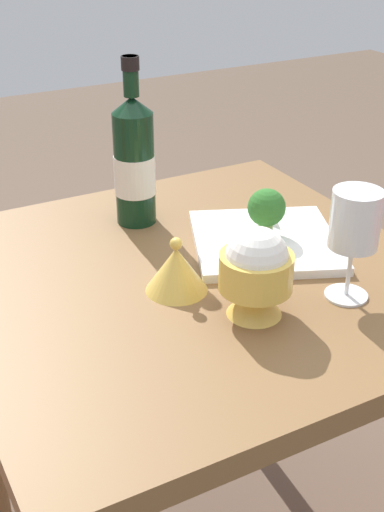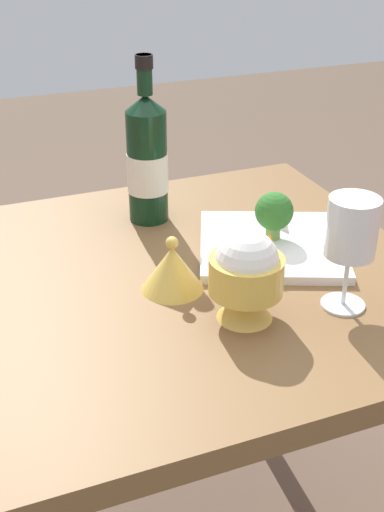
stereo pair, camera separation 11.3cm
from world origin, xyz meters
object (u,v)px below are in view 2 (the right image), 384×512
wine_glass (352,230)px  broccoli_floret (274,212)px  carrot_garnish_right (278,210)px  wine_bottle (145,159)px  serving_plate (271,245)px  rice_bowl_lid (172,268)px  rice_bowl (246,274)px  carrot_garnish_left (269,247)px

wine_glass → broccoli_floret: size_ratio=2.09×
wine_glass → carrot_garnish_right: (0.27, -0.03, -0.09)m
wine_bottle → serving_plate: 0.28m
wine_glass → carrot_garnish_right: 0.29m
rice_bowl_lid → broccoli_floret: size_ratio=1.17×
broccoli_floret → carrot_garnish_right: 0.07m
broccoli_floret → carrot_garnish_right: size_ratio=1.67×
rice_bowl_lid → broccoli_floret: broccoli_floret is taller
rice_bowl → carrot_garnish_left: bearing=-40.8°
rice_bowl → carrot_garnish_right: size_ratio=2.77×
carrot_garnish_left → carrot_garnish_right: (0.13, -0.09, -0.00)m
wine_bottle → rice_bowl_lid: (-0.26, 0.05, -0.08)m
serving_plate → carrot_garnish_right: (0.07, -0.04, 0.03)m
rice_bowl → wine_glass: bearing=-99.9°
wine_bottle → carrot_garnish_right: (-0.14, -0.21, -0.08)m
wine_glass → rice_bowl: wine_glass is taller
wine_glass → rice_bowl_lid: size_ratio=1.79×
rice_bowl_lid → wine_bottle: bearing=-9.8°
wine_glass → rice_bowl_lid: wine_glass is taller
broccoli_floret → carrot_garnish_right: (0.05, -0.04, -0.02)m
broccoli_floret → rice_bowl_lid: bearing=108.8°
wine_bottle → broccoli_floret: size_ratio=3.64×
wine_glass → serving_plate: bearing=4.6°
serving_plate → carrot_garnish_left: (-0.07, 0.04, 0.04)m
rice_bowl → broccoli_floret: (0.19, -0.15, -0.01)m
rice_bowl_lid → carrot_garnish_left: bearing=-91.1°
wine_bottle → serving_plate: bearing=-141.0°
rice_bowl_lid → rice_bowl: bearing=-148.5°
rice_bowl → carrot_garnish_left: 0.15m
carrot_garnish_left → serving_plate: bearing=-31.6°
rice_bowl → wine_bottle: bearing=3.9°
broccoli_floret → carrot_garnish_left: (-0.08, 0.05, -0.02)m
rice_bowl → carrot_garnish_right: (0.24, -0.18, -0.03)m
wine_glass → rice_bowl: (0.03, 0.15, -0.05)m
broccoli_floret → carrot_garnish_left: bearing=148.2°
wine_glass → rice_bowl: bearing=80.1°
broccoli_floret → carrot_garnish_right: broccoli_floret is taller
rice_bowl_lid → serving_plate: bearing=-73.5°
wine_glass → carrot_garnish_left: (0.14, 0.06, -0.08)m
wine_glass → carrot_garnish_left: 0.17m
rice_bowl → rice_bowl_lid: rice_bowl is taller
rice_bowl_lid → broccoli_floret: (0.07, -0.22, 0.03)m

